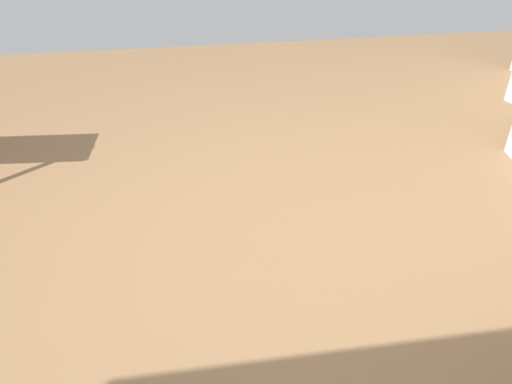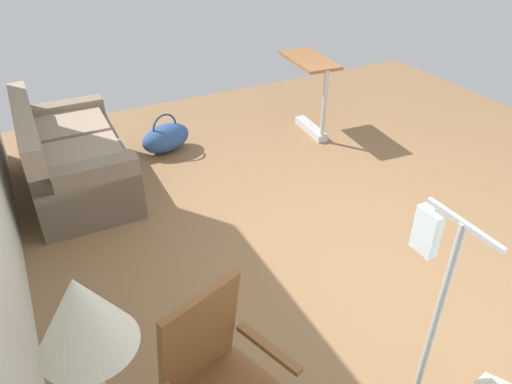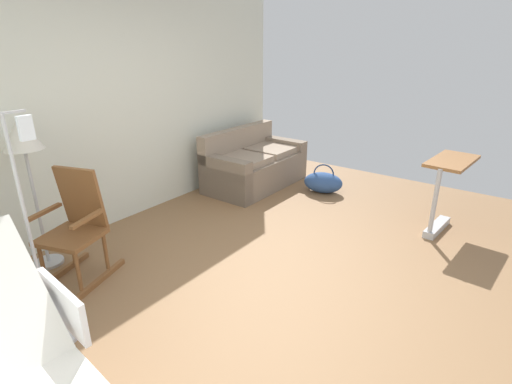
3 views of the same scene
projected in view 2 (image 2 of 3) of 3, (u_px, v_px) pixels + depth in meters
ground_plane at (349, 253)px, 3.87m from camera, size 7.30×7.30×0.00m
couch at (73, 160)px, 4.53m from camera, size 1.61×0.87×0.85m
floor_lamp at (87, 334)px, 1.62m from camera, size 0.34×0.34×1.48m
overbed_table at (311, 87)px, 5.48m from camera, size 0.86×0.47×0.84m
duffel_bag at (166, 138)px, 5.25m from camera, size 0.47×0.63×0.43m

